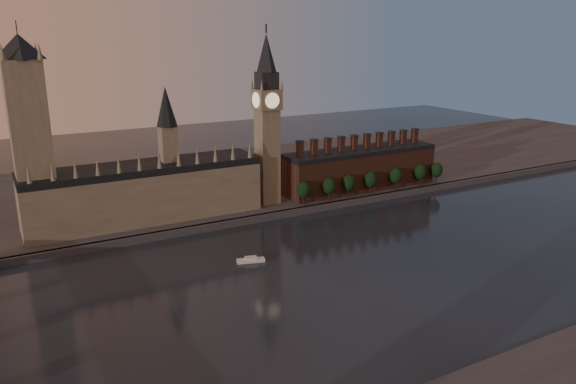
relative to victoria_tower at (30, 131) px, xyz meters
name	(u,v)px	position (x,y,z in m)	size (l,w,h in m)	color
ground	(359,276)	(120.00, -115.00, -59.09)	(900.00, 900.00, 0.00)	black
north_bank	(213,183)	(120.00, 63.04, -57.09)	(900.00, 182.00, 4.00)	#47474C
palace_of_westminster	(146,189)	(55.59, -0.09, -37.46)	(130.00, 30.30, 74.00)	gray
victoria_tower	(30,131)	(0.00, 0.00, 0.00)	(24.00, 24.00, 108.00)	gray
big_ben	(267,118)	(130.00, -5.00, -2.26)	(15.00, 15.00, 107.00)	gray
chimney_block	(360,168)	(200.00, -5.00, -41.27)	(110.00, 25.00, 37.00)	brown
embankment_tree_0	(304,190)	(147.21, -19.81, -45.62)	(8.60, 8.60, 14.88)	black
embankment_tree_1	(329,186)	(165.33, -20.52, -45.62)	(8.60, 8.60, 14.88)	black
embankment_tree_2	(349,183)	(180.63, -19.84, -45.62)	(8.60, 8.60, 14.88)	black
embankment_tree_3	(371,180)	(198.00, -20.08, -45.62)	(8.60, 8.60, 14.88)	black
embankment_tree_4	(396,176)	(218.72, -20.40, -45.62)	(8.60, 8.60, 14.88)	black
embankment_tree_5	(420,172)	(240.61, -19.99, -45.62)	(8.60, 8.60, 14.88)	black
embankment_tree_6	(436,170)	(254.28, -21.42, -45.62)	(8.60, 8.60, 14.88)	black
river_boat	(251,260)	(84.14, -76.50, -58.06)	(13.94, 7.46, 2.68)	silver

